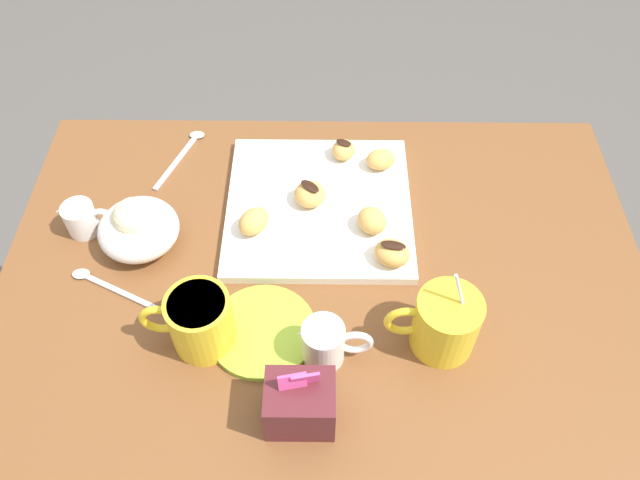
% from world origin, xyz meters
% --- Properties ---
extents(ground_plane, '(8.00, 8.00, 0.00)m').
position_xyz_m(ground_plane, '(0.00, 0.00, 0.00)').
color(ground_plane, '#514C47').
extents(dining_table, '(1.02, 0.68, 0.71)m').
position_xyz_m(dining_table, '(0.00, 0.00, 0.57)').
color(dining_table, brown).
rests_on(dining_table, ground_plane).
extents(pastry_plate_square, '(0.31, 0.31, 0.02)m').
position_xyz_m(pastry_plate_square, '(0.01, -0.12, 0.72)').
color(pastry_plate_square, white).
rests_on(pastry_plate_square, dining_table).
extents(coffee_mug_yellow_left, '(0.13, 0.09, 0.15)m').
position_xyz_m(coffee_mug_yellow_left, '(-0.17, 0.13, 0.76)').
color(coffee_mug_yellow_left, yellow).
rests_on(coffee_mug_yellow_left, dining_table).
extents(coffee_mug_yellow_right, '(0.13, 0.09, 0.10)m').
position_xyz_m(coffee_mug_yellow_right, '(0.17, 0.13, 0.76)').
color(coffee_mug_yellow_right, yellow).
rests_on(coffee_mug_yellow_right, dining_table).
extents(cream_pitcher_white, '(0.10, 0.06, 0.07)m').
position_xyz_m(cream_pitcher_white, '(-0.01, 0.16, 0.75)').
color(cream_pitcher_white, white).
rests_on(cream_pitcher_white, dining_table).
extents(sugar_caddy, '(0.09, 0.07, 0.11)m').
position_xyz_m(sugar_caddy, '(0.03, 0.25, 0.75)').
color(sugar_caddy, '#561E23').
rests_on(sugar_caddy, dining_table).
extents(ice_cream_bowl, '(0.13, 0.13, 0.09)m').
position_xyz_m(ice_cream_bowl, '(0.29, -0.04, 0.75)').
color(ice_cream_bowl, white).
rests_on(ice_cream_bowl, dining_table).
extents(chocolate_sauce_pitcher, '(0.09, 0.05, 0.06)m').
position_xyz_m(chocolate_sauce_pitcher, '(0.39, -0.07, 0.74)').
color(chocolate_sauce_pitcher, white).
rests_on(chocolate_sauce_pitcher, dining_table).
extents(saucer_lime_left, '(0.16, 0.16, 0.01)m').
position_xyz_m(saucer_lime_left, '(0.09, 0.12, 0.71)').
color(saucer_lime_left, '#9EC633').
rests_on(saucer_lime_left, dining_table).
extents(loose_spoon_near_saucer, '(0.07, 0.15, 0.01)m').
position_xyz_m(loose_spoon_near_saucer, '(0.26, -0.25, 0.71)').
color(loose_spoon_near_saucer, silver).
rests_on(loose_spoon_near_saucer, dining_table).
extents(loose_spoon_by_plate, '(0.15, 0.08, 0.01)m').
position_xyz_m(loose_spoon_by_plate, '(0.34, 0.04, 0.71)').
color(loose_spoon_by_plate, silver).
rests_on(loose_spoon_by_plate, dining_table).
extents(beignet_0, '(0.07, 0.07, 0.04)m').
position_xyz_m(beignet_0, '(0.11, -0.06, 0.74)').
color(beignet_0, '#DBA351').
rests_on(beignet_0, pastry_plate_square).
extents(beignet_1, '(0.05, 0.05, 0.03)m').
position_xyz_m(beignet_1, '(-0.03, -0.23, 0.74)').
color(beignet_1, '#DBA351').
rests_on(beignet_1, pastry_plate_square).
extents(chocolate_drizzle_1, '(0.03, 0.03, 0.00)m').
position_xyz_m(chocolate_drizzle_1, '(-0.03, -0.23, 0.76)').
color(chocolate_drizzle_1, black).
rests_on(chocolate_drizzle_1, beignet_1).
extents(beignet_2, '(0.07, 0.07, 0.04)m').
position_xyz_m(beignet_2, '(0.02, -0.12, 0.74)').
color(beignet_2, '#DBA351').
rests_on(beignet_2, pastry_plate_square).
extents(chocolate_drizzle_2, '(0.04, 0.04, 0.00)m').
position_xyz_m(chocolate_drizzle_2, '(0.02, -0.12, 0.76)').
color(chocolate_drizzle_2, black).
rests_on(chocolate_drizzle_2, beignet_2).
extents(beignet_3, '(0.07, 0.07, 0.04)m').
position_xyz_m(beignet_3, '(-0.11, -0.00, 0.74)').
color(beignet_3, '#DBA351').
rests_on(beignet_3, pastry_plate_square).
extents(chocolate_drizzle_3, '(0.04, 0.02, 0.00)m').
position_xyz_m(chocolate_drizzle_3, '(-0.11, -0.00, 0.76)').
color(chocolate_drizzle_3, black).
rests_on(chocolate_drizzle_3, beignet_3).
extents(beignet_4, '(0.06, 0.05, 0.03)m').
position_xyz_m(beignet_4, '(-0.10, -0.20, 0.74)').
color(beignet_4, '#DBA351').
rests_on(beignet_4, pastry_plate_square).
extents(beignet_5, '(0.06, 0.07, 0.04)m').
position_xyz_m(beignet_5, '(-0.08, -0.06, 0.74)').
color(beignet_5, '#DBA351').
rests_on(beignet_5, pastry_plate_square).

